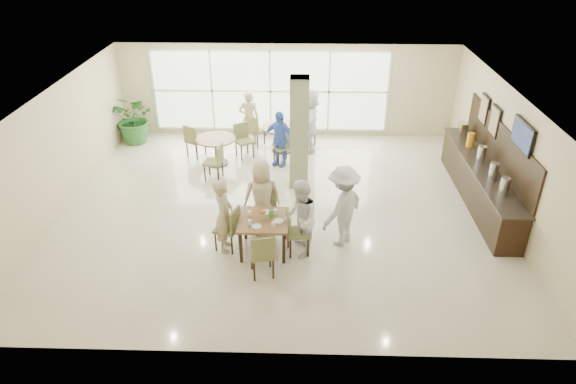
{
  "coord_description": "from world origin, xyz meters",
  "views": [
    {
      "loc": [
        0.47,
        -10.37,
        6.17
      ],
      "look_at": [
        0.2,
        -1.2,
        1.1
      ],
      "focal_mm": 32.0,
      "sensor_mm": 36.0,
      "label": 1
    }
  ],
  "objects_px": {
    "adult_a": "(279,139)",
    "teen_standing": "(343,206)",
    "teen_right": "(300,219)",
    "adult_b": "(309,120)",
    "buffet_counter": "(480,180)",
    "teen_left": "(224,215)",
    "adult_standing": "(249,118)",
    "round_table_right": "(282,132)",
    "main_table": "(264,223)",
    "round_table_left": "(216,144)",
    "potted_plant": "(135,119)",
    "teen_far": "(262,196)"
  },
  "relations": [
    {
      "from": "round_table_right",
      "to": "buffet_counter",
      "type": "xyz_separation_m",
      "value": [
        4.8,
        -2.8,
        -0.03
      ]
    },
    {
      "from": "round_table_left",
      "to": "teen_far",
      "type": "distance_m",
      "value": 3.61
    },
    {
      "from": "potted_plant",
      "to": "teen_far",
      "type": "height_order",
      "value": "teen_far"
    },
    {
      "from": "round_table_left",
      "to": "teen_left",
      "type": "height_order",
      "value": "teen_left"
    },
    {
      "from": "buffet_counter",
      "to": "teen_left",
      "type": "bearing_deg",
      "value": -159.52
    },
    {
      "from": "teen_far",
      "to": "adult_b",
      "type": "bearing_deg",
      "value": -116.76
    },
    {
      "from": "round_table_left",
      "to": "adult_standing",
      "type": "relative_size",
      "value": 0.66
    },
    {
      "from": "teen_left",
      "to": "adult_standing",
      "type": "distance_m",
      "value": 5.39
    },
    {
      "from": "adult_a",
      "to": "teen_standing",
      "type": "bearing_deg",
      "value": -44.26
    },
    {
      "from": "buffet_counter",
      "to": "round_table_right",
      "type": "bearing_deg",
      "value": 149.78
    },
    {
      "from": "teen_far",
      "to": "adult_standing",
      "type": "distance_m",
      "value": 4.69
    },
    {
      "from": "buffet_counter",
      "to": "teen_standing",
      "type": "xyz_separation_m",
      "value": [
        -3.38,
        -1.87,
        0.33
      ]
    },
    {
      "from": "main_table",
      "to": "teen_left",
      "type": "relative_size",
      "value": 0.63
    },
    {
      "from": "round_table_left",
      "to": "adult_b",
      "type": "relative_size",
      "value": 0.59
    },
    {
      "from": "round_table_left",
      "to": "round_table_right",
      "type": "bearing_deg",
      "value": 27.69
    },
    {
      "from": "main_table",
      "to": "round_table_left",
      "type": "relative_size",
      "value": 0.92
    },
    {
      "from": "teen_standing",
      "to": "adult_b",
      "type": "height_order",
      "value": "adult_b"
    },
    {
      "from": "teen_right",
      "to": "teen_left",
      "type": "bearing_deg",
      "value": -102.73
    },
    {
      "from": "buffet_counter",
      "to": "teen_right",
      "type": "xyz_separation_m",
      "value": [
        -4.24,
        -2.28,
        0.26
      ]
    },
    {
      "from": "teen_standing",
      "to": "adult_a",
      "type": "bearing_deg",
      "value": -118.55
    },
    {
      "from": "adult_b",
      "to": "adult_standing",
      "type": "relative_size",
      "value": 1.13
    },
    {
      "from": "teen_right",
      "to": "adult_b",
      "type": "relative_size",
      "value": 0.88
    },
    {
      "from": "buffet_counter",
      "to": "teen_left",
      "type": "height_order",
      "value": "buffet_counter"
    },
    {
      "from": "teen_far",
      "to": "teen_right",
      "type": "xyz_separation_m",
      "value": [
        0.82,
        -0.88,
        -0.0
      ]
    },
    {
      "from": "adult_a",
      "to": "adult_standing",
      "type": "bearing_deg",
      "value": 148.55
    },
    {
      "from": "buffet_counter",
      "to": "adult_a",
      "type": "bearing_deg",
      "value": 159.12
    },
    {
      "from": "round_table_left",
      "to": "teen_right",
      "type": "height_order",
      "value": "teen_right"
    },
    {
      "from": "round_table_left",
      "to": "potted_plant",
      "type": "relative_size",
      "value": 0.72
    },
    {
      "from": "round_table_right",
      "to": "teen_left",
      "type": "distance_m",
      "value": 5.05
    },
    {
      "from": "teen_standing",
      "to": "adult_standing",
      "type": "distance_m",
      "value": 5.64
    },
    {
      "from": "potted_plant",
      "to": "teen_right",
      "type": "xyz_separation_m",
      "value": [
        4.93,
        -5.55,
        0.06
      ]
    },
    {
      "from": "teen_right",
      "to": "adult_a",
      "type": "distance_m",
      "value": 4.17
    },
    {
      "from": "buffet_counter",
      "to": "teen_far",
      "type": "distance_m",
      "value": 5.26
    },
    {
      "from": "potted_plant",
      "to": "teen_standing",
      "type": "height_order",
      "value": "teen_standing"
    },
    {
      "from": "teen_right",
      "to": "adult_standing",
      "type": "relative_size",
      "value": 1.0
    },
    {
      "from": "main_table",
      "to": "teen_right",
      "type": "xyz_separation_m",
      "value": [
        0.74,
        -0.08,
        0.15
      ]
    },
    {
      "from": "teen_right",
      "to": "round_table_left",
      "type": "bearing_deg",
      "value": -158.73
    },
    {
      "from": "teen_left",
      "to": "adult_b",
      "type": "relative_size",
      "value": 0.86
    },
    {
      "from": "main_table",
      "to": "teen_left",
      "type": "height_order",
      "value": "teen_left"
    },
    {
      "from": "adult_standing",
      "to": "teen_right",
      "type": "bearing_deg",
      "value": 100.38
    },
    {
      "from": "round_table_left",
      "to": "adult_a",
      "type": "bearing_deg",
      "value": -0.87
    },
    {
      "from": "teen_right",
      "to": "adult_b",
      "type": "distance_m",
      "value": 5.13
    },
    {
      "from": "potted_plant",
      "to": "teen_standing",
      "type": "bearing_deg",
      "value": -41.63
    },
    {
      "from": "round_table_right",
      "to": "adult_standing",
      "type": "distance_m",
      "value": 1.1
    },
    {
      "from": "buffet_counter",
      "to": "teen_right",
      "type": "bearing_deg",
      "value": -151.67
    },
    {
      "from": "teen_left",
      "to": "adult_a",
      "type": "bearing_deg",
      "value": -13.41
    },
    {
      "from": "adult_standing",
      "to": "potted_plant",
      "type": "bearing_deg",
      "value": -6.03
    },
    {
      "from": "round_table_right",
      "to": "adult_a",
      "type": "height_order",
      "value": "adult_a"
    },
    {
      "from": "round_table_right",
      "to": "adult_b",
      "type": "bearing_deg",
      "value": 3.23
    },
    {
      "from": "buffet_counter",
      "to": "adult_a",
      "type": "relative_size",
      "value": 3.05
    }
  ]
}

